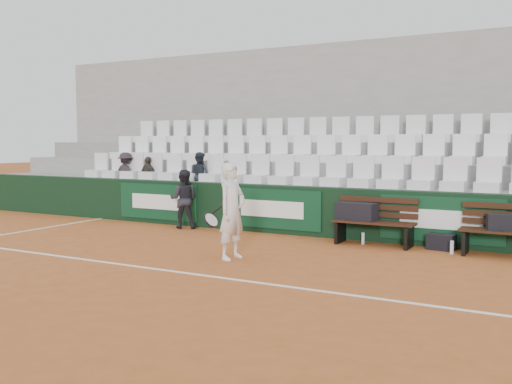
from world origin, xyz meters
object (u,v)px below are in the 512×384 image
sports_bag_ground (441,242)px  spectator_c (199,157)px  ball_kid (184,199)px  water_bottle_far (452,247)px  bench_left (374,233)px  spectator_b (148,159)px  water_bottle_near (363,238)px  tennis_player (232,211)px  bench_right (507,244)px  spectator_a (126,156)px  sports_bag_left (357,211)px  sports_bag_right (506,222)px

sports_bag_ground → spectator_c: 5.95m
ball_kid → water_bottle_far: bearing=154.1°
bench_left → sports_bag_ground: bearing=7.3°
bench_left → spectator_b: size_ratio=1.50×
water_bottle_near → tennis_player: tennis_player is taller
bench_right → spectator_a: 9.23m
water_bottle_far → ball_kid: ball_kid is taller
sports_bag_ground → spectator_c: bearing=171.7°
sports_bag_left → sports_bag_ground: sports_bag_left is taller
sports_bag_left → sports_bag_ground: (1.53, 0.11, -0.47)m
spectator_c → spectator_a: bearing=8.2°
sports_bag_right → spectator_a: 9.15m
ball_kid → spectator_a: bearing=-44.6°
water_bottle_near → spectator_c: spectator_c is taller
tennis_player → water_bottle_far: bearing=34.7°
sports_bag_right → water_bottle_far: 0.96m
bench_right → ball_kid: size_ratio=1.15×
water_bottle_far → ball_kid: bearing=177.9°
water_bottle_far → spectator_c: size_ratio=0.21×
bench_left → spectator_a: bearing=171.8°
sports_bag_left → spectator_a: size_ratio=0.69×
water_bottle_far → spectator_c: 6.24m
sports_bag_ground → water_bottle_near: sports_bag_ground is taller
bench_right → sports_bag_ground: bench_right is taller
spectator_b → tennis_player: bearing=155.9°
water_bottle_near → tennis_player: bearing=-122.0°
sports_bag_right → spectator_c: spectator_c is taller
sports_bag_right → sports_bag_left: bearing=178.9°
sports_bag_ground → spectator_a: (-7.99, 0.83, 1.41)m
spectator_b → water_bottle_far: bearing=-176.0°
bench_right → tennis_player: (-3.94, -2.27, 0.56)m
ball_kid → water_bottle_near: bearing=155.9°
water_bottle_far → spectator_a: size_ratio=0.21×
sports_bag_left → spectator_a: spectator_a is taller
spectator_c → spectator_b: bearing=8.2°
bench_right → spectator_a: size_ratio=1.37×
bench_left → sports_bag_ground: (1.18, 0.15, -0.08)m
ball_kid → sports_bag_ground: bearing=157.3°
sports_bag_ground → spectator_a: size_ratio=0.42×
bench_left → sports_bag_right: 2.27m
tennis_player → ball_kid: 3.56m
spectator_a → sports_bag_right: bearing=-178.1°
sports_bag_left → water_bottle_near: bearing=-3.3°
sports_bag_left → spectator_c: size_ratio=0.67×
sports_bag_right → spectator_a: bearing=173.7°
tennis_player → bench_right: bearing=29.9°
sports_bag_left → ball_kid: bearing=179.9°
sports_bag_right → water_bottle_far: (-0.82, -0.15, -0.47)m
bench_right → spectator_c: (-6.81, 1.03, 1.34)m
bench_right → spectator_c: spectator_c is taller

